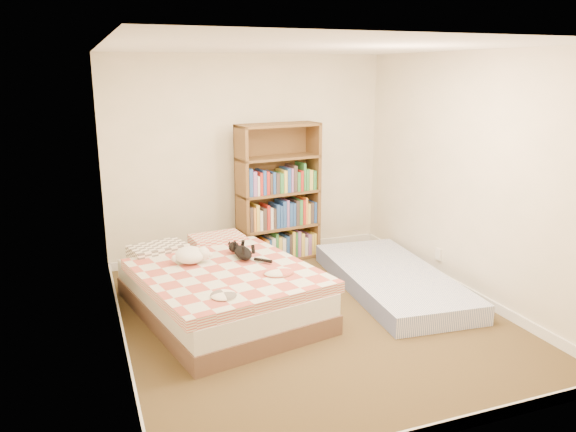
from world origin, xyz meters
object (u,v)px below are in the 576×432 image
object	(u,v)px
floor_mattress	(392,280)
black_cat	(242,252)
bookshelf	(278,212)
bed	(219,288)
white_dog	(191,255)

from	to	relation	value
floor_mattress	black_cat	bearing A→B (deg)	178.13
bookshelf	black_cat	bearing A→B (deg)	-131.79
bed	black_cat	world-z (taller)	black_cat
bookshelf	black_cat	world-z (taller)	bookshelf
bed	bookshelf	bearing A→B (deg)	38.69
floor_mattress	white_dog	distance (m)	2.20
bed	floor_mattress	distance (m)	1.91
black_cat	white_dog	distance (m)	0.51
bed	white_dog	distance (m)	0.42
bed	floor_mattress	world-z (taller)	bed
bookshelf	white_dog	bearing A→B (deg)	-146.09
bed	white_dog	size ratio (longest dim) A/B	5.51
bookshelf	black_cat	size ratio (longest dim) A/B	2.88
black_cat	white_dog	bearing A→B (deg)	164.80
bookshelf	floor_mattress	world-z (taller)	bookshelf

